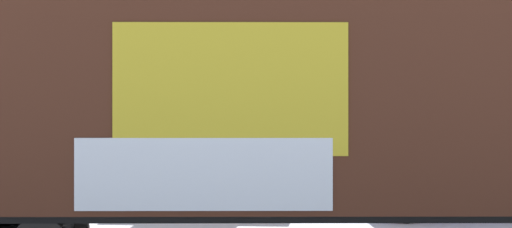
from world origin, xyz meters
TOP-DOWN VIEW (x-y plane):
  - freight_car at (0.50, -0.00)m, footprint 16.26×3.48m
  - flagpole at (4.51, 13.73)m, footprint 1.53×0.27m
  - hillside at (0.06, 73.64)m, footprint 123.60×29.17m
  - parked_car_tan at (-2.14, 6.04)m, footprint 4.52×2.04m
  - parked_car_blue at (4.13, 5.56)m, footprint 4.38×2.11m

SIDE VIEW (x-z plane):
  - parked_car_tan at x=-2.14m, z-range 0.03..1.53m
  - parked_car_blue at x=4.13m, z-range 0.00..1.84m
  - freight_car at x=0.50m, z-range 0.31..5.25m
  - hillside at x=0.06m, z-range -1.94..11.04m
  - flagpole at x=4.51m, z-range 1.16..10.29m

